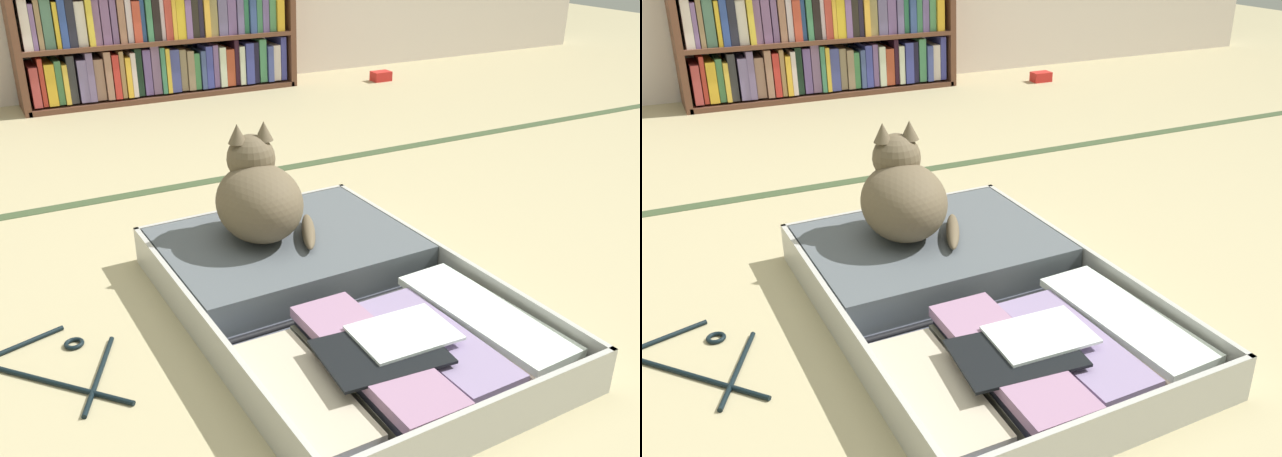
# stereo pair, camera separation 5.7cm
# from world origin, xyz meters

# --- Properties ---
(ground_plane) EXTENTS (10.00, 10.00, 0.00)m
(ground_plane) POSITION_xyz_m (0.00, 0.00, 0.00)
(ground_plane) COLOR tan
(tatami_border) EXTENTS (4.80, 0.05, 0.00)m
(tatami_border) POSITION_xyz_m (0.00, 1.03, 0.00)
(tatami_border) COLOR #394B2D
(tatami_border) RESTS_ON ground_plane
(bookshelf) EXTENTS (1.32, 0.24, 0.79)m
(bookshelf) POSITION_xyz_m (0.39, 2.26, 0.38)
(bookshelf) COLOR brown
(bookshelf) RESTS_ON ground_plane
(open_suitcase) EXTENTS (0.65, 0.98, 0.10)m
(open_suitcase) POSITION_xyz_m (0.14, 0.14, 0.04)
(open_suitcase) COLOR #B3B3AD
(open_suitcase) RESTS_ON ground_plane
(black_cat) EXTENTS (0.27, 0.29, 0.27)m
(black_cat) POSITION_xyz_m (0.08, 0.37, 0.20)
(black_cat) COLOR brown
(black_cat) RESTS_ON open_suitcase
(clothes_hanger) EXTENTS (0.33, 0.34, 0.01)m
(clothes_hanger) POSITION_xyz_m (-0.46, 0.19, 0.01)
(clothes_hanger) COLOR black
(clothes_hanger) RESTS_ON ground_plane
(small_red_pouch) EXTENTS (0.10, 0.07, 0.05)m
(small_red_pouch) POSITION_xyz_m (1.50, 2.04, 0.02)
(small_red_pouch) COLOR red
(small_red_pouch) RESTS_ON ground_plane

